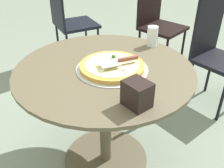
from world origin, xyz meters
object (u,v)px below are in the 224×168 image
at_px(patio_chair_near, 68,18).
at_px(patio_chair_far, 157,20).
at_px(pizza_on_tray, 112,67).
at_px(drinking_cup, 152,36).
at_px(pizza_server, 119,61).
at_px(napkin_dispenser, 137,94).
at_px(patio_table, 105,98).
at_px(patio_chair_corner, 215,48).

relative_size(patio_chair_near, patio_chair_far, 1.00).
bearing_deg(pizza_on_tray, drinking_cup, 113.55).
bearing_deg(patio_chair_near, drinking_cup, 3.60).
distance_m(pizza_on_tray, patio_chair_far, 1.51).
height_order(pizza_on_tray, pizza_server, pizza_server).
bearing_deg(napkin_dispenser, patio_chair_far, -50.94).
xyz_separation_m(drinking_cup, napkin_dispenser, (0.49, -0.42, -0.01)).
bearing_deg(pizza_on_tray, patio_table, -142.01).
height_order(pizza_server, patio_chair_near, patio_chair_near).
distance_m(drinking_cup, patio_chair_near, 1.40).
xyz_separation_m(napkin_dispenser, patio_chair_corner, (-0.57, 1.11, -0.25)).
xyz_separation_m(pizza_server, patio_chair_far, (-1.06, 1.05, -0.24)).
xyz_separation_m(napkin_dispenser, patio_chair_far, (-1.36, 1.13, -0.24)).
xyz_separation_m(drinking_cup, patio_chair_near, (-1.37, -0.09, -0.25)).
xyz_separation_m(pizza_on_tray, patio_chair_near, (-1.53, 0.28, -0.21)).
height_order(patio_chair_near, patio_chair_far, patio_chair_far).
bearing_deg(patio_chair_corner, napkin_dispenser, -62.96).
bearing_deg(napkin_dispenser, patio_chair_corner, -74.19).
height_order(napkin_dispenser, patio_chair_far, patio_chair_far).
xyz_separation_m(pizza_on_tray, napkin_dispenser, (0.33, -0.06, 0.04)).
height_order(patio_table, patio_chair_corner, patio_chair_corner).
height_order(pizza_on_tray, patio_chair_corner, patio_chair_corner).
distance_m(patio_chair_near, patio_chair_corner, 1.51).
height_order(patio_table, patio_chair_near, patio_chair_near).
height_order(pizza_server, patio_chair_corner, patio_chair_corner).
distance_m(patio_table, patio_chair_near, 1.52).
bearing_deg(patio_chair_near, napkin_dispenser, -10.19).
bearing_deg(pizza_server, patio_chair_near, 170.85).
bearing_deg(pizza_on_tray, patio_chair_corner, 102.79).
bearing_deg(patio_chair_corner, drinking_cup, -83.34).
bearing_deg(patio_chair_near, pizza_server, -9.15).
xyz_separation_m(pizza_server, patio_chair_near, (-1.56, 0.25, -0.25)).
bearing_deg(pizza_on_tray, patio_chair_near, 169.71).
bearing_deg(patio_table, patio_chair_corner, 100.68).
xyz_separation_m(patio_table, patio_chair_corner, (-0.20, 1.08, 0.01)).
bearing_deg(patio_table, napkin_dispenser, -4.48).
bearing_deg(napkin_dispenser, patio_chair_near, -21.42).
xyz_separation_m(patio_table, pizza_server, (0.06, 0.05, 0.26)).
distance_m(patio_chair_far, patio_chair_corner, 0.80).
xyz_separation_m(patio_table, pizza_on_tray, (0.04, 0.03, 0.22)).
height_order(pizza_on_tray, patio_chair_near, patio_chair_near).
distance_m(pizza_server, patio_chair_corner, 1.09).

